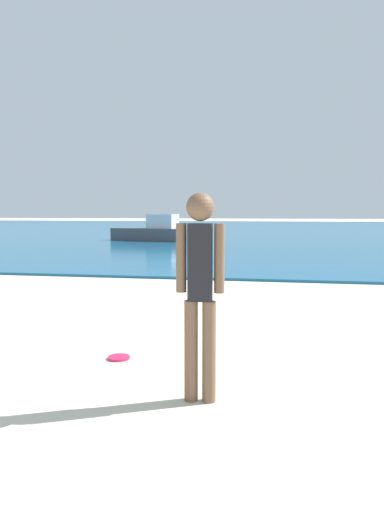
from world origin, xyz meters
TOP-DOWN VIEW (x-y plane):
  - water at (0.00, 40.06)m, footprint 160.00×60.00m
  - person_standing at (0.99, 3.61)m, footprint 0.37×0.21m
  - frisbee at (0.02, 4.51)m, footprint 0.22×0.22m
  - boat_near at (-4.44, 22.41)m, footprint 3.95×2.05m

SIDE VIEW (x-z plane):
  - frisbee at x=0.02m, z-range 0.00..0.03m
  - water at x=0.00m, z-range 0.00..0.06m
  - boat_near at x=-4.44m, z-range -0.14..1.14m
  - person_standing at x=0.99m, z-range 0.11..1.72m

